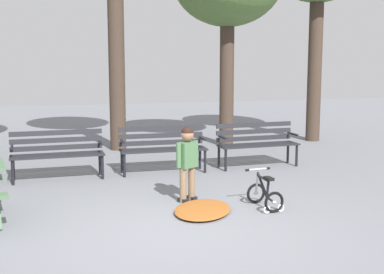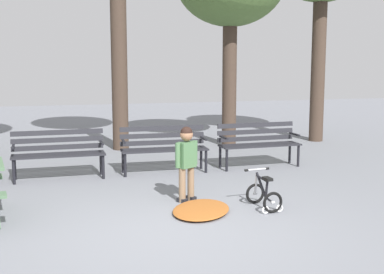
% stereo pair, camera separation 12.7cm
% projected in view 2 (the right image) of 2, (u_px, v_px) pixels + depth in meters
% --- Properties ---
extents(ground, '(36.00, 36.00, 0.00)m').
position_uv_depth(ground, '(169.00, 232.00, 6.51)').
color(ground, slate).
extents(park_bench_left, '(1.61, 0.50, 0.85)m').
position_uv_depth(park_bench_left, '(58.00, 150.00, 9.29)').
color(park_bench_left, '#232328').
rests_on(park_bench_left, ground).
extents(park_bench_right, '(1.61, 0.49, 0.85)m').
position_uv_depth(park_bench_right, '(164.00, 145.00, 9.82)').
color(park_bench_right, '#232328').
rests_on(park_bench_right, ground).
extents(park_bench_far_right, '(1.62, 0.53, 0.85)m').
position_uv_depth(park_bench_far_right, '(258.00, 141.00, 10.32)').
color(park_bench_far_right, '#232328').
rests_on(park_bench_far_right, ground).
extents(child_standing, '(0.38, 0.27, 1.13)m').
position_uv_depth(child_standing, '(187.00, 157.00, 7.79)').
color(child_standing, '#7F664C').
rests_on(child_standing, ground).
extents(kids_bicycle, '(0.41, 0.59, 0.54)m').
position_uv_depth(kids_bicycle, '(264.00, 194.00, 7.49)').
color(kids_bicycle, black).
rests_on(kids_bicycle, ground).
extents(leaf_pile, '(1.19, 1.33, 0.07)m').
position_uv_depth(leaf_pile, '(201.00, 210.00, 7.33)').
color(leaf_pile, '#9E5623').
rests_on(leaf_pile, ground).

